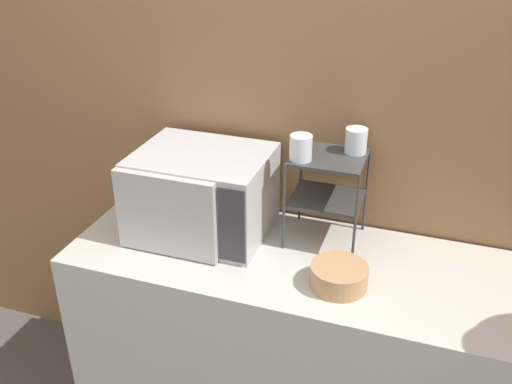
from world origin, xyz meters
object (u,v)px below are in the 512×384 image
Objects in this scene: microwave at (201,194)px; bowl at (339,276)px; glass_back_right at (356,141)px; glass_front_left at (301,148)px; dish_rack at (327,180)px.

bowl is (0.57, -0.17, -0.12)m from microwave.
microwave is 2.53× the size of bowl.
glass_back_right reaches higher than bowl.
glass_front_left is 1.00× the size of glass_back_right.
glass_front_left reaches higher than dish_rack.
microwave is at bearing -163.30° from glass_back_right.
glass_front_left reaches higher than microwave.
dish_rack is 3.79× the size of glass_front_left.
microwave is 1.43× the size of dish_rack.
dish_rack reaches higher than bowl.
glass_front_left is at bearing 5.62° from microwave.
glass_back_right is at bearing 16.70° from microwave.
microwave is at bearing -174.38° from glass_front_left.
glass_back_right is (0.08, 0.06, 0.14)m from dish_rack.
dish_rack is at bearing 12.11° from microwave.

